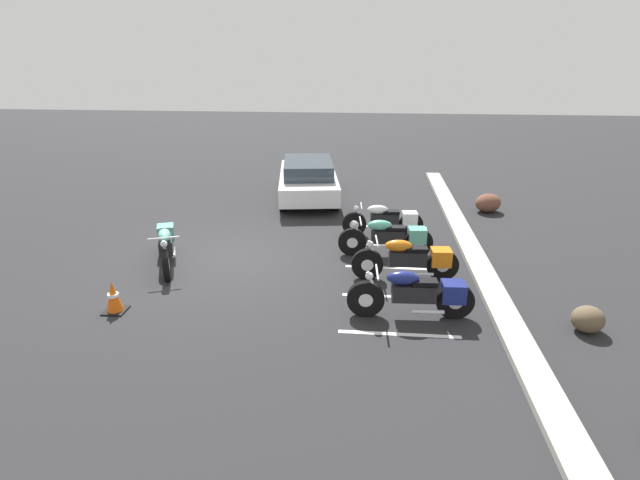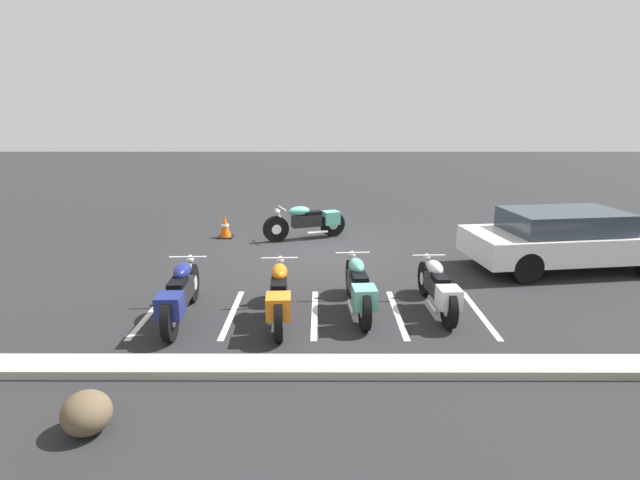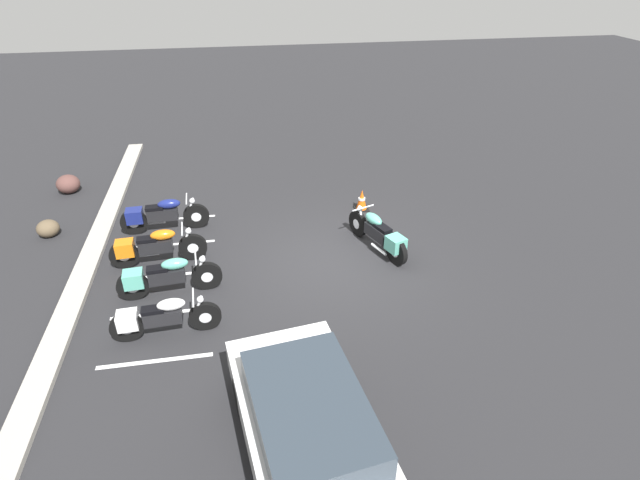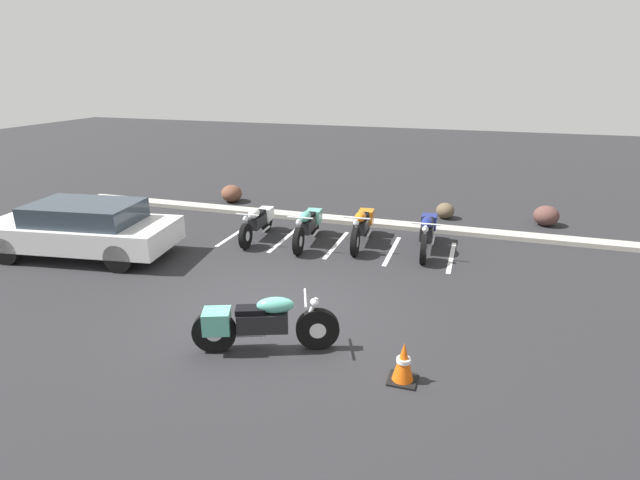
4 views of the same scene
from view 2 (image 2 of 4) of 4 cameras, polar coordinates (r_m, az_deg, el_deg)
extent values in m
plane|color=#262628|center=(12.32, -0.08, -1.20)|extent=(60.00, 60.00, 0.00)
cylinder|color=black|center=(13.10, -5.06, 1.25)|extent=(0.68, 0.36, 0.68)
cylinder|color=silver|center=(13.10, -5.06, 1.25)|extent=(0.29, 0.22, 0.26)
cylinder|color=black|center=(13.61, 1.45, 1.82)|extent=(0.68, 0.36, 0.68)
cylinder|color=silver|center=(13.61, 1.45, 1.82)|extent=(0.29, 0.22, 0.26)
cube|color=black|center=(13.32, -1.54, 2.21)|extent=(0.84, 0.55, 0.31)
ellipsoid|color=#59B29E|center=(13.20, -2.39, 3.33)|extent=(0.64, 0.46, 0.25)
cube|color=black|center=(13.33, -0.83, 3.14)|extent=(0.51, 0.40, 0.08)
cube|color=#59B29E|center=(13.56, 1.25, 2.57)|extent=(0.52, 0.50, 0.35)
cylinder|color=silver|center=(13.08, -4.56, 2.45)|extent=(0.28, 0.16, 0.55)
cylinder|color=silver|center=(13.04, -4.32, 3.63)|extent=(0.27, 0.61, 0.04)
sphere|color=silver|center=(13.02, -4.88, 3.22)|extent=(0.15, 0.15, 0.15)
cylinder|color=silver|center=(13.34, -0.27, 0.88)|extent=(0.56, 0.27, 0.07)
cylinder|color=black|center=(9.55, 11.89, -4.31)|extent=(0.15, 0.64, 0.63)
cylinder|color=silver|center=(9.55, 11.89, -4.31)|extent=(0.13, 0.25, 0.24)
cylinder|color=black|center=(8.22, 14.53, -7.63)|extent=(0.15, 0.64, 0.63)
cylinder|color=silver|center=(8.22, 14.53, -7.63)|extent=(0.13, 0.25, 0.24)
cube|color=black|center=(8.79, 13.24, -5.08)|extent=(0.31, 0.74, 0.29)
ellipsoid|color=white|center=(8.88, 13.00, -3.10)|extent=(0.28, 0.55, 0.23)
cube|color=black|center=(8.58, 13.62, -4.24)|extent=(0.25, 0.43, 0.08)
cube|color=white|center=(8.20, 14.50, -6.39)|extent=(0.37, 0.40, 0.32)
cylinder|color=silver|center=(9.37, 12.14, -3.10)|extent=(0.07, 0.25, 0.51)
cylinder|color=silver|center=(9.24, 12.32, -1.74)|extent=(0.59, 0.07, 0.03)
sphere|color=silver|center=(9.38, 12.09, -1.97)|extent=(0.13, 0.13, 0.13)
cylinder|color=silver|center=(8.64, 12.71, -7.42)|extent=(0.10, 0.53, 0.07)
cylinder|color=black|center=(9.37, 3.56, -4.27)|extent=(0.17, 0.67, 0.67)
cylinder|color=silver|center=(9.37, 3.56, -4.27)|extent=(0.15, 0.26, 0.25)
cylinder|color=black|center=(7.92, 5.13, -7.93)|extent=(0.17, 0.67, 0.67)
cylinder|color=silver|center=(7.92, 5.13, -7.93)|extent=(0.15, 0.26, 0.25)
cube|color=black|center=(8.54, 4.34, -5.11)|extent=(0.34, 0.79, 0.30)
ellipsoid|color=#59B29E|center=(8.64, 4.18, -2.96)|extent=(0.31, 0.58, 0.24)
cube|color=black|center=(8.31, 4.55, -4.20)|extent=(0.28, 0.46, 0.08)
cube|color=#59B29E|center=(7.90, 5.10, -6.57)|extent=(0.39, 0.43, 0.34)
cylinder|color=silver|center=(9.17, 3.69, -2.96)|extent=(0.08, 0.27, 0.54)
cylinder|color=silver|center=(9.04, 3.77, -1.49)|extent=(0.63, 0.09, 0.04)
sphere|color=silver|center=(9.18, 3.65, -1.75)|extent=(0.14, 0.14, 0.14)
cylinder|color=silver|center=(8.39, 3.60, -7.66)|extent=(0.11, 0.56, 0.07)
cylinder|color=black|center=(9.04, -4.53, -4.98)|extent=(0.16, 0.68, 0.67)
cylinder|color=silver|center=(9.04, -4.53, -4.98)|extent=(0.14, 0.26, 0.26)
cylinder|color=black|center=(7.57, -4.75, -9.00)|extent=(0.16, 0.68, 0.67)
cylinder|color=silver|center=(7.57, -4.75, -9.00)|extent=(0.14, 0.26, 0.26)
cube|color=black|center=(8.19, -4.66, -5.95)|extent=(0.33, 0.79, 0.31)
ellipsoid|color=orange|center=(8.30, -4.67, -3.67)|extent=(0.30, 0.59, 0.25)
cube|color=black|center=(7.96, -4.72, -5.01)|extent=(0.27, 0.46, 0.08)
cube|color=orange|center=(7.54, -4.77, -7.57)|extent=(0.39, 0.43, 0.35)
cylinder|color=silver|center=(8.84, -4.58, -3.62)|extent=(0.08, 0.27, 0.54)
cylinder|color=silver|center=(8.70, -4.62, -2.09)|extent=(0.63, 0.07, 0.04)
sphere|color=silver|center=(8.85, -4.60, -2.35)|extent=(0.14, 0.14, 0.14)
cylinder|color=silver|center=(8.08, -5.68, -8.62)|extent=(0.11, 0.56, 0.07)
cylinder|color=black|center=(9.32, -14.41, -4.76)|extent=(0.15, 0.69, 0.68)
cylinder|color=silver|center=(9.32, -14.41, -4.76)|extent=(0.14, 0.27, 0.26)
cylinder|color=black|center=(7.86, -16.78, -8.63)|extent=(0.15, 0.69, 0.68)
cylinder|color=silver|center=(7.86, -16.78, -8.63)|extent=(0.14, 0.27, 0.26)
cube|color=black|center=(8.48, -15.64, -5.68)|extent=(0.32, 0.80, 0.31)
ellipsoid|color=navy|center=(8.59, -15.46, -3.45)|extent=(0.29, 0.59, 0.25)
cube|color=black|center=(8.25, -16.01, -4.75)|extent=(0.27, 0.47, 0.08)
cube|color=navy|center=(7.84, -16.79, -7.23)|extent=(0.39, 0.43, 0.35)
cylinder|color=silver|center=(9.12, -14.67, -3.42)|extent=(0.07, 0.27, 0.55)
cylinder|color=silver|center=(8.98, -14.86, -1.91)|extent=(0.64, 0.06, 0.04)
sphere|color=silver|center=(9.13, -14.65, -2.17)|extent=(0.15, 0.15, 0.15)
cylinder|color=silver|center=(8.40, -16.86, -8.26)|extent=(0.10, 0.57, 0.07)
cylinder|color=black|center=(13.55, 29.32, -0.25)|extent=(0.66, 0.31, 0.64)
cylinder|color=black|center=(12.10, 18.85, -0.74)|extent=(0.66, 0.31, 0.64)
cylinder|color=black|center=(10.77, 22.54, -2.94)|extent=(0.66, 0.31, 0.64)
cube|color=white|center=(12.07, 26.45, -0.34)|extent=(4.51, 2.38, 0.55)
cube|color=#2D3842|center=(11.88, 26.12, 1.97)|extent=(2.59, 1.83, 0.45)
cube|color=#A8A399|center=(6.83, -0.25, -14.29)|extent=(18.00, 0.50, 0.12)
ellipsoid|color=brown|center=(6.17, -25.12, -17.45)|extent=(0.72, 0.74, 0.46)
cube|color=black|center=(13.82, -10.73, 0.36)|extent=(0.40, 0.40, 0.03)
cone|color=#EA590F|center=(13.75, -10.79, 1.53)|extent=(0.32, 0.32, 0.61)
cylinder|color=white|center=(13.74, -10.80, 1.65)|extent=(0.20, 0.20, 0.06)
cube|color=white|center=(9.01, 17.77, -8.01)|extent=(0.10, 2.10, 0.00)
cube|color=white|center=(8.69, 8.80, -8.30)|extent=(0.10, 2.10, 0.00)
cube|color=white|center=(8.60, -0.62, -8.39)|extent=(0.10, 2.10, 0.00)
cube|color=white|center=(8.73, -10.00, -8.26)|extent=(0.10, 2.10, 0.00)
cube|color=white|center=(9.08, -18.87, -7.93)|extent=(0.10, 2.10, 0.00)
camera|label=1|loc=(13.56, -52.46, 14.16)|focal=28.00mm
camera|label=3|loc=(14.28, 49.11, 23.27)|focal=28.00mm
camera|label=4|loc=(19.57, -10.16, 16.95)|focal=28.00mm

